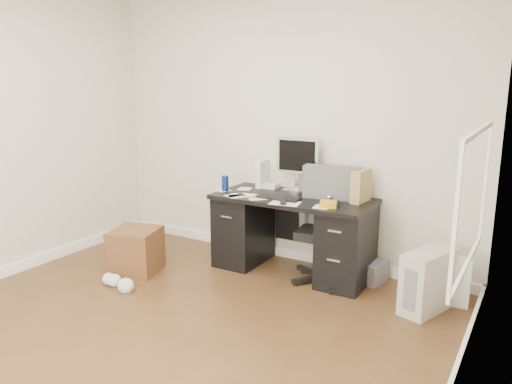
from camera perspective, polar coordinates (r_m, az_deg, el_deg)
ground at (r=3.85m, az=-11.65°, el=-15.93°), size 4.00×4.00×0.00m
room_shell at (r=3.39m, az=-12.18°, el=9.50°), size 4.02×4.02×2.71m
desk at (r=4.81m, az=4.19°, el=-4.61°), size 1.50×0.70×0.75m
loose_papers at (r=4.76m, az=1.82°, el=-0.37°), size 1.10×0.60×0.00m
lcd_monitor at (r=4.89m, az=4.78°, el=3.17°), size 0.44×0.26×0.54m
keyboard at (r=4.61m, az=2.60°, el=-0.69°), size 0.40×0.14×0.02m
computer_mouse at (r=4.59m, az=8.37°, el=-0.64°), size 0.06×0.06×0.06m
travel_mug at (r=4.93m, az=-3.55°, el=0.99°), size 0.08×0.08×0.15m
white_binder at (r=5.12m, az=0.82°, el=2.13°), size 0.12×0.25×0.28m
magazine_file at (r=4.57m, az=11.90°, el=0.67°), size 0.15×0.26×0.29m
pen_cup at (r=4.75m, az=8.34°, el=0.96°), size 0.10×0.10×0.24m
yellow_book at (r=4.40m, az=8.34°, el=-1.37°), size 0.21×0.24×0.03m
paper_remote at (r=4.46m, az=3.34°, el=-1.16°), size 0.30×0.26×0.02m
office_chair at (r=4.58m, az=7.91°, el=-3.92°), size 0.67×0.67×1.05m
pc_tower at (r=4.29m, az=19.04°, el=-9.61°), size 0.38×0.55×0.50m
shopping_bag at (r=4.50m, az=21.42°, el=-9.43°), size 0.31×0.24×0.40m
wicker_basket at (r=5.00m, az=-13.57°, el=-6.50°), size 0.53×0.53×0.42m
desk_printer at (r=4.81m, az=12.50°, el=-8.72°), size 0.38×0.34×0.19m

